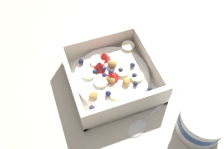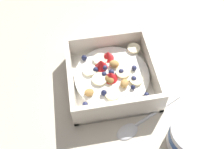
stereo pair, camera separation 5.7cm
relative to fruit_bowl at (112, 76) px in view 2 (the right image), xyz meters
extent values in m
plane|color=beige|center=(0.01, 0.01, -0.02)|extent=(2.40, 2.40, 0.00)
cube|color=white|center=(0.00, 0.00, -0.02)|extent=(0.19, 0.19, 0.01)
cube|color=white|center=(0.00, -0.09, 0.01)|extent=(0.19, 0.01, 0.06)
cube|color=white|center=(0.00, 0.09, 0.01)|extent=(0.19, 0.01, 0.06)
cube|color=white|center=(-0.09, 0.00, 0.01)|extent=(0.01, 0.17, 0.06)
cube|color=white|center=(0.09, 0.00, 0.01)|extent=(0.01, 0.17, 0.06)
cylinder|color=white|center=(0.00, 0.00, 0.00)|extent=(0.17, 0.17, 0.02)
cylinder|color=beige|center=(0.00, 0.03, 0.01)|extent=(0.04, 0.04, 0.01)
cylinder|color=#F7EFC6|center=(-0.06, 0.06, 0.01)|extent=(0.03, 0.03, 0.01)
cylinder|color=#F7EFC6|center=(0.01, -0.03, 0.01)|extent=(0.04, 0.04, 0.01)
cylinder|color=beige|center=(0.03, 0.05, 0.01)|extent=(0.04, 0.04, 0.01)
cylinder|color=#F7EFC6|center=(-0.04, -0.02, 0.01)|extent=(0.05, 0.05, 0.01)
cylinder|color=beige|center=(0.05, -0.01, 0.01)|extent=(0.04, 0.04, 0.01)
cylinder|color=#F7EFC6|center=(-0.02, -0.05, 0.01)|extent=(0.04, 0.04, 0.01)
cone|color=red|center=(-0.05, 0.00, 0.02)|extent=(0.04, 0.04, 0.02)
cone|color=red|center=(-0.03, -0.02, 0.02)|extent=(0.03, 0.03, 0.02)
cone|color=red|center=(0.01, 0.00, 0.02)|extent=(0.04, 0.04, 0.02)
sphere|color=#23284C|center=(-0.02, -0.03, 0.01)|extent=(0.01, 0.01, 0.01)
sphere|color=#23284C|center=(0.07, -0.07, 0.01)|extent=(0.01, 0.01, 0.01)
sphere|color=#191E3D|center=(0.04, 0.04, 0.01)|extent=(0.01, 0.01, 0.01)
sphere|color=#191E3D|center=(0.05, -0.03, 0.01)|extent=(0.01, 0.01, 0.01)
sphere|color=navy|center=(0.00, 0.02, 0.01)|extent=(0.01, 0.01, 0.01)
sphere|color=navy|center=(-0.02, -0.01, 0.01)|extent=(0.01, 0.01, 0.01)
sphere|color=#191E3D|center=(-0.05, -0.06, 0.01)|extent=(0.01, 0.01, 0.01)
sphere|color=navy|center=(0.02, 0.04, 0.01)|extent=(0.01, 0.01, 0.01)
sphere|color=#23284C|center=(0.07, 0.06, 0.01)|extent=(0.01, 0.01, 0.01)
sphere|color=#23284C|center=(0.00, -0.02, 0.01)|extent=(0.01, 0.01, 0.01)
sphere|color=#23284C|center=(0.00, 0.00, 0.01)|extent=(0.01, 0.01, 0.01)
sphere|color=#191E3D|center=(-0.05, 0.00, 0.01)|extent=(0.01, 0.01, 0.01)
sphere|color=navy|center=(0.00, 0.05, 0.01)|extent=(0.01, 0.01, 0.01)
ellipsoid|color=olive|center=(0.02, -0.01, 0.01)|extent=(0.03, 0.03, 0.01)
ellipsoid|color=#AD7F42|center=(0.04, -0.06, 0.01)|extent=(0.02, 0.02, 0.01)
ellipsoid|color=tan|center=(0.03, 0.02, 0.01)|extent=(0.03, 0.03, 0.01)
ellipsoid|color=tan|center=(-0.02, 0.01, 0.01)|extent=(0.03, 0.03, 0.02)
ellipsoid|color=silver|center=(0.13, 0.01, -0.02)|extent=(0.05, 0.06, 0.01)
cylinder|color=silver|center=(0.09, 0.09, -0.02)|extent=(0.06, 0.12, 0.01)
cylinder|color=white|center=(0.17, 0.13, 0.01)|extent=(0.09, 0.09, 0.06)
cylinder|color=#2D5193|center=(0.17, 0.13, 0.01)|extent=(0.09, 0.09, 0.02)
cylinder|color=#B7BCC6|center=(0.17, 0.13, 0.04)|extent=(0.09, 0.09, 0.00)
camera|label=1|loc=(0.31, -0.11, 0.47)|focal=41.17mm
camera|label=2|loc=(0.33, -0.06, 0.47)|focal=41.17mm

